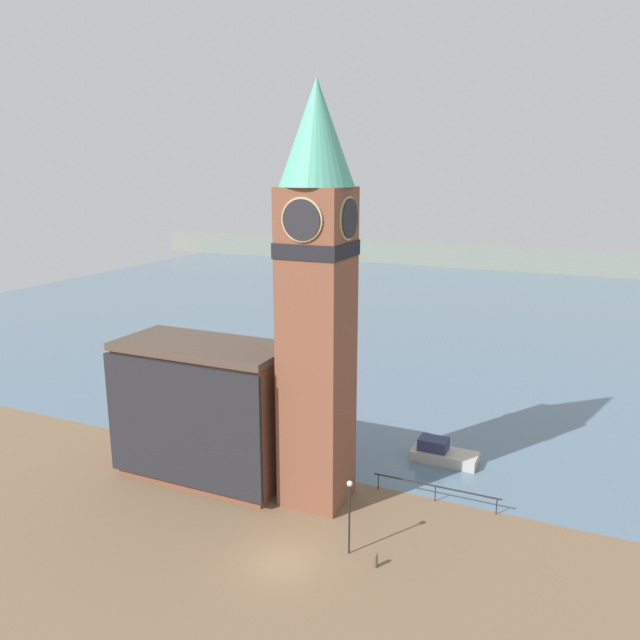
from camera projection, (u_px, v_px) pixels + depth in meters
ground_plane at (281, 562)px, 33.69m from camera, size 160.00×160.00×0.00m
water at (494, 309)px, 95.71m from camera, size 160.00×120.00×0.00m
far_shoreline at (526, 260)px, 130.57m from camera, size 180.00×3.00×5.00m
pier_railing at (435, 488)px, 39.72m from camera, size 8.27×0.08×1.09m
clock_tower at (317, 291)px, 37.12m from camera, size 4.40×4.40×25.70m
pier_building at (204, 410)px, 42.26m from camera, size 11.82×5.66×9.52m
boat_near at (442, 453)px, 45.36m from camera, size 4.76×2.14×1.63m
mooring_bollard_near at (376, 560)px, 33.20m from camera, size 0.25×0.25×0.81m
lamp_post at (349, 504)px, 33.80m from camera, size 0.32×0.32×4.38m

